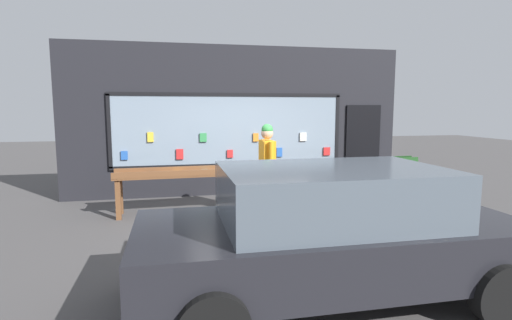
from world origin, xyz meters
TOP-DOWN VIEW (x-y plane):
  - ground_plane at (0.00, 0.00)m, footprint 40.00×40.00m
  - shopfront_facade at (0.03, 2.39)m, footprint 7.91×0.29m
  - display_table_left at (-1.41, 0.83)m, footprint 2.43×0.68m
  - display_table_right at (1.41, 0.83)m, footprint 2.43×0.76m
  - person_browsing at (0.21, 0.33)m, footprint 0.23×0.68m
  - small_dog at (-0.31, 0.09)m, footprint 0.23×0.58m
  - sandwich_board_sign at (3.21, 0.58)m, footprint 0.58×0.65m
  - parked_car at (0.09, -3.06)m, footprint 4.04×1.92m

SIDE VIEW (x-z plane):
  - ground_plane at x=0.00m, z-range 0.00..0.00m
  - small_dog at x=-0.31m, z-range 0.08..0.52m
  - sandwich_board_sign at x=3.21m, z-range 0.01..1.02m
  - display_table_left at x=-1.41m, z-range 0.26..1.13m
  - display_table_right at x=1.41m, z-range 0.27..1.16m
  - parked_car at x=0.09m, z-range 0.04..1.45m
  - person_browsing at x=0.21m, z-range 0.16..1.89m
  - shopfront_facade at x=0.03m, z-range -0.02..3.43m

